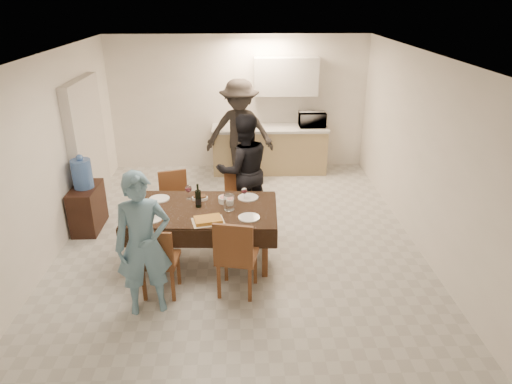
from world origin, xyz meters
TOP-DOWN VIEW (x-y plane):
  - floor at (0.00, 0.00)m, footprint 5.00×6.00m
  - ceiling at (0.00, 0.00)m, footprint 5.00×6.00m
  - wall_back at (0.00, 3.00)m, footprint 5.00×0.02m
  - wall_front at (0.00, -3.00)m, footprint 5.00×0.02m
  - wall_left at (-2.50, 0.00)m, footprint 0.02×6.00m
  - wall_right at (2.50, 0.00)m, footprint 0.02×6.00m
  - stub_partition at (-2.42, 1.20)m, footprint 0.15×1.40m
  - kitchen_base_cabinet at (0.60, 2.68)m, footprint 2.20×0.60m
  - kitchen_worktop at (0.60, 2.68)m, footprint 2.24×0.64m
  - upper_cabinet at (0.90, 2.82)m, footprint 1.20×0.34m
  - dining_table at (-0.48, -0.55)m, footprint 1.96×1.20m
  - chair_near_left at (-0.93, -1.39)m, footprint 0.44×0.44m
  - chair_near_right at (-0.03, -1.39)m, footprint 0.53×0.54m
  - chair_far_left at (-0.93, 0.11)m, footprint 0.52×0.52m
  - chair_far_right at (-0.03, 0.11)m, footprint 0.43×0.43m
  - console at (-2.28, 0.37)m, footprint 0.36×0.73m
  - water_jug at (-2.28, 0.37)m, footprint 0.29×0.29m
  - wine_bottle at (-0.53, -0.50)m, footprint 0.08×0.08m
  - water_pitcher at (-0.13, -0.60)m, footprint 0.13×0.13m
  - savoury_tart at (-0.38, -0.93)m, footprint 0.44×0.37m
  - salad_bowl at (-0.18, -0.37)m, footprint 0.19×0.19m
  - mushroom_dish at (-0.53, -0.27)m, footprint 0.19×0.19m
  - wine_glass_a at (-1.03, -0.80)m, footprint 0.09×0.09m
  - wine_glass_b at (0.07, -0.30)m, footprint 0.08×0.08m
  - wine_glass_c at (-0.68, -0.25)m, footprint 0.09×0.09m
  - plate_near_left at (-1.08, -0.85)m, footprint 0.26×0.26m
  - plate_near_right at (0.12, -0.85)m, footprint 0.27×0.27m
  - plate_far_left at (-1.08, -0.25)m, footprint 0.28×0.28m
  - plate_far_right at (0.12, -0.25)m, footprint 0.28×0.28m
  - microwave at (1.42, 2.68)m, footprint 0.51×0.34m
  - person_near at (-1.03, -1.60)m, footprint 0.68×0.53m
  - person_far at (0.07, 0.50)m, footprint 0.98×0.85m
  - person_kitchen at (0.02, 2.23)m, footprint 1.23×0.71m

SIDE VIEW (x-z plane):
  - floor at x=0.00m, z-range -0.01..0.01m
  - console at x=-2.28m, z-range 0.00..0.67m
  - kitchen_base_cabinet at x=0.60m, z-range 0.00..0.86m
  - chair_far_right at x=-0.03m, z-range 0.31..0.79m
  - chair_far_left at x=-0.93m, z-range 0.31..0.81m
  - chair_near_left at x=-0.93m, z-range 0.31..0.81m
  - chair_near_right at x=-0.03m, z-range 0.34..0.88m
  - dining_table at x=-0.48m, z-range 0.34..1.08m
  - plate_near_left at x=-1.08m, z-range 0.74..0.76m
  - plate_near_right at x=0.12m, z-range 0.74..0.76m
  - plate_far_left at x=-1.08m, z-range 0.74..0.76m
  - plate_far_right at x=0.12m, z-range 0.74..0.76m
  - mushroom_dish at x=-0.53m, z-range 0.74..0.78m
  - savoury_tart at x=-0.38m, z-range 0.74..0.79m
  - salad_bowl at x=-0.18m, z-range 0.74..0.82m
  - person_near at x=-1.03m, z-range 0.00..1.66m
  - wine_glass_b at x=0.07m, z-range 0.74..0.92m
  - wine_glass_a at x=-1.03m, z-range 0.74..0.94m
  - wine_glass_c at x=-0.68m, z-range 0.74..0.95m
  - water_pitcher at x=-0.13m, z-range 0.74..0.95m
  - person_far at x=0.07m, z-range 0.00..1.72m
  - kitchen_worktop at x=0.60m, z-range 0.86..0.91m
  - water_jug at x=-2.28m, z-range 0.67..1.10m
  - wine_bottle at x=-0.53m, z-range 0.74..1.06m
  - person_kitchen at x=0.02m, z-range 0.00..1.91m
  - stub_partition at x=-2.42m, z-range 0.00..2.10m
  - microwave at x=1.42m, z-range 0.91..1.19m
  - wall_back at x=0.00m, z-range 0.00..2.60m
  - wall_front at x=0.00m, z-range 0.00..2.60m
  - wall_left at x=-2.50m, z-range 0.00..2.60m
  - wall_right at x=2.50m, z-range 0.00..2.60m
  - upper_cabinet at x=0.90m, z-range 1.50..2.20m
  - ceiling at x=0.00m, z-range 2.59..2.61m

